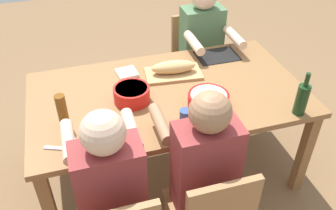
{
  "coord_description": "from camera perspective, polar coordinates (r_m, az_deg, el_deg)",
  "views": [
    {
      "loc": [
        -0.57,
        -1.92,
        2.16
      ],
      "look_at": [
        0.0,
        0.0,
        0.63
      ],
      "focal_mm": 38.89,
      "sensor_mm": 36.0,
      "label": 1
    }
  ],
  "objects": [
    {
      "name": "ground_plane",
      "position": [
        2.94,
        -0.0,
        -9.79
      ],
      "size": [
        8.0,
        8.0,
        0.0
      ],
      "primitive_type": "plane",
      "color": "brown"
    },
    {
      "name": "dining_table",
      "position": [
        2.5,
        -0.0,
        0.62
      ],
      "size": [
        1.84,
        1.03,
        0.74
      ],
      "color": "olive",
      "rests_on": "ground_plane"
    },
    {
      "name": "chair_far_right",
      "position": [
        3.4,
        4.17,
        7.73
      ],
      "size": [
        0.4,
        0.4,
        0.85
      ],
      "color": "#9E7044",
      "rests_on": "ground_plane"
    },
    {
      "name": "diner_far_right",
      "position": [
        3.14,
        5.51,
        9.54
      ],
      "size": [
        0.41,
        0.53,
        1.2
      ],
      "color": "#2D2D38",
      "rests_on": "ground_plane"
    },
    {
      "name": "diner_near_left",
      "position": [
        1.93,
        -9.07,
        -12.31
      ],
      "size": [
        0.41,
        0.53,
        1.2
      ],
      "color": "#2D2D38",
      "rests_on": "ground_plane"
    },
    {
      "name": "diner_near_center",
      "position": [
        2.01,
        5.38,
        -9.26
      ],
      "size": [
        0.41,
        0.53,
        1.2
      ],
      "color": "#2D2D38",
      "rests_on": "ground_plane"
    },
    {
      "name": "serving_bowl_pasta",
      "position": [
        2.31,
        6.35,
        0.86
      ],
      "size": [
        0.26,
        0.26,
        0.09
      ],
      "color": "red",
      "rests_on": "dining_table"
    },
    {
      "name": "serving_bowl_salad",
      "position": [
        2.35,
        -5.72,
        1.82
      ],
      "size": [
        0.23,
        0.23,
        0.1
      ],
      "color": "red",
      "rests_on": "dining_table"
    },
    {
      "name": "cutting_board",
      "position": [
        2.62,
        0.84,
        4.96
      ],
      "size": [
        0.42,
        0.26,
        0.02
      ],
      "primitive_type": "cube",
      "rotation": [
        0.0,
        0.0,
        -0.1
      ],
      "color": "tan",
      "rests_on": "dining_table"
    },
    {
      "name": "bread_loaf",
      "position": [
        2.59,
        0.85,
        5.98
      ],
      "size": [
        0.33,
        0.14,
        0.09
      ],
      "primitive_type": "ellipsoid",
      "rotation": [
        0.0,
        0.0,
        -0.1
      ],
      "color": "tan",
      "rests_on": "cutting_board"
    },
    {
      "name": "wine_bottle",
      "position": [
        2.35,
        20.25,
        0.93
      ],
      "size": [
        0.08,
        0.08,
        0.29
      ],
      "color": "#193819",
      "rests_on": "dining_table"
    },
    {
      "name": "beer_bottle",
      "position": [
        2.19,
        -16.22,
        -0.95
      ],
      "size": [
        0.06,
        0.06,
        0.22
      ],
      "primitive_type": "cylinder",
      "color": "brown",
      "rests_on": "dining_table"
    },
    {
      "name": "wine_glass",
      "position": [
        1.98,
        -8.3,
        -4.27
      ],
      "size": [
        0.08,
        0.08,
        0.17
      ],
      "color": "silver",
      "rests_on": "dining_table"
    },
    {
      "name": "placemat_far_right",
      "position": [
        2.88,
        7.7,
        7.65
      ],
      "size": [
        0.32,
        0.23,
        0.01
      ],
      "primitive_type": "cube",
      "color": "black",
      "rests_on": "dining_table"
    },
    {
      "name": "cup_near_left",
      "position": [
        2.1,
        -10.41,
        -3.89
      ],
      "size": [
        0.08,
        0.08,
        0.1
      ],
      "primitive_type": "cylinder",
      "color": "gold",
      "rests_on": "dining_table"
    },
    {
      "name": "fork_near_left",
      "position": [
        2.11,
        -14.28,
        -6.15
      ],
      "size": [
        0.02,
        0.17,
        0.01
      ],
      "primitive_type": "cube",
      "rotation": [
        0.0,
        0.0,
        0.05
      ],
      "color": "silver",
      "rests_on": "dining_table"
    },
    {
      "name": "cup_near_center",
      "position": [
        2.18,
        2.7,
        -1.76
      ],
      "size": [
        0.07,
        0.07,
        0.09
      ],
      "primitive_type": "cylinder",
      "color": "#334C8C",
      "rests_on": "dining_table"
    },
    {
      "name": "fork_near_center",
      "position": [
        2.15,
        -0.88,
        -3.68
      ],
      "size": [
        0.02,
        0.17,
        0.01
      ],
      "primitive_type": "cube",
      "rotation": [
        0.0,
        0.0,
        -0.0
      ],
      "color": "silver",
      "rests_on": "dining_table"
    },
    {
      "name": "carving_knife",
      "position": [
        2.1,
        -15.94,
        -6.6
      ],
      "size": [
        0.22,
        0.11,
        0.01
      ],
      "primitive_type": "cube",
      "rotation": [
        0.0,
        0.0,
        2.75
      ],
      "color": "silver",
      "rests_on": "dining_table"
    },
    {
      "name": "napkin_stack",
      "position": [
        2.64,
        -6.46,
        5.01
      ],
      "size": [
        0.16,
        0.16,
        0.02
      ],
      "primitive_type": "cube",
      "rotation": [
        0.0,
        0.0,
        0.12
      ],
      "color": "white",
      "rests_on": "dining_table"
    }
  ]
}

